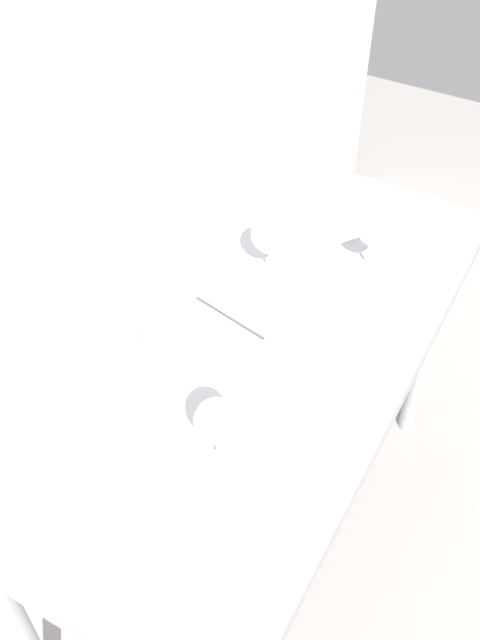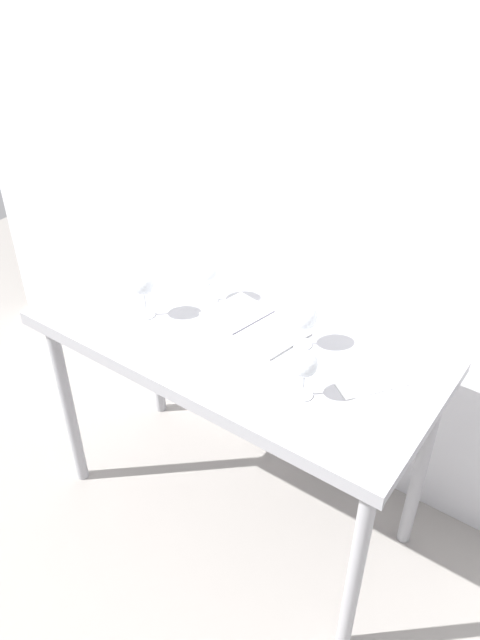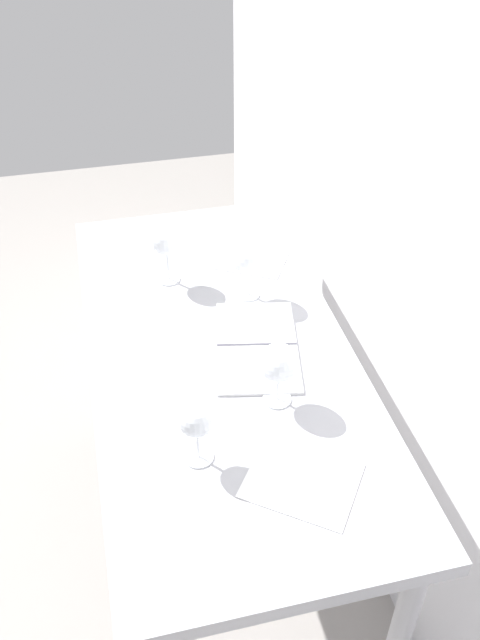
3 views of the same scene
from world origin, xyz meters
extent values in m
plane|color=gray|center=(0.00, 0.00, 0.00)|extent=(6.00, 6.00, 0.00)
cube|color=silver|center=(0.00, 0.49, 1.30)|extent=(3.80, 0.04, 2.60)
cube|color=#9C9CA1|center=(0.00, 0.00, 0.88)|extent=(1.40, 0.64, 0.04)
cube|color=#9C9CA1|center=(0.00, -0.33, 0.88)|extent=(1.40, 0.01, 0.05)
cylinder|color=#9C9CA1|center=(-0.64, -0.26, 0.43)|extent=(0.05, 0.05, 0.86)
cylinder|color=#9C9CA1|center=(0.64, -0.26, 0.43)|extent=(0.05, 0.05, 0.86)
cylinder|color=#9C9CA1|center=(-0.64, 0.26, 0.43)|extent=(0.05, 0.05, 0.86)
cylinder|color=#9C9CA1|center=(0.64, 0.26, 0.43)|extent=(0.05, 0.05, 0.86)
cylinder|color=white|center=(0.34, -0.12, 0.90)|extent=(0.06, 0.06, 0.00)
cylinder|color=white|center=(0.34, -0.12, 0.95)|extent=(0.01, 0.01, 0.08)
sphere|color=white|center=(0.34, -0.12, 1.02)|extent=(0.08, 0.08, 0.08)
cylinder|color=#5B1815|center=(0.34, -0.12, 1.01)|extent=(0.06, 0.06, 0.02)
cylinder|color=white|center=(-0.32, -0.08, 0.90)|extent=(0.06, 0.06, 0.00)
cylinder|color=white|center=(-0.32, -0.08, 0.95)|extent=(0.01, 0.01, 0.09)
sphere|color=white|center=(-0.32, -0.08, 1.04)|extent=(0.09, 0.09, 0.09)
cylinder|color=maroon|center=(-0.32, -0.08, 1.02)|extent=(0.06, 0.06, 0.02)
cylinder|color=white|center=(0.21, 0.09, 0.90)|extent=(0.07, 0.07, 0.00)
cylinder|color=white|center=(0.21, 0.09, 0.94)|extent=(0.01, 0.01, 0.07)
sphere|color=white|center=(0.21, 0.09, 1.01)|extent=(0.09, 0.09, 0.09)
cylinder|color=maroon|center=(0.21, 0.09, 1.00)|extent=(0.06, 0.06, 0.02)
cylinder|color=white|center=(-0.20, 0.12, 0.90)|extent=(0.06, 0.06, 0.00)
cylinder|color=white|center=(-0.20, 0.12, 0.94)|extent=(0.01, 0.01, 0.08)
sphere|color=white|center=(-0.20, 0.12, 1.02)|extent=(0.09, 0.09, 0.09)
cylinder|color=#5B1824|center=(-0.20, 0.12, 1.01)|extent=(0.06, 0.06, 0.03)
cube|color=white|center=(-0.06, 0.10, 0.90)|extent=(0.21, 0.23, 0.01)
cube|color=white|center=(0.11, 0.07, 0.90)|extent=(0.21, 0.23, 0.01)
cube|color=#3F3F47|center=(0.02, 0.09, 0.90)|extent=(0.05, 0.20, 0.01)
cube|color=white|center=(0.45, 0.07, 0.90)|extent=(0.28, 0.29, 0.00)
cube|color=white|center=(-0.37, 0.17, 0.90)|extent=(0.25, 0.26, 0.00)
camera|label=1|loc=(-0.97, -0.49, 2.07)|focal=40.77mm
camera|label=2|loc=(0.99, -1.36, 2.18)|focal=35.23mm
camera|label=3|loc=(1.27, -0.25, 2.02)|focal=37.90mm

